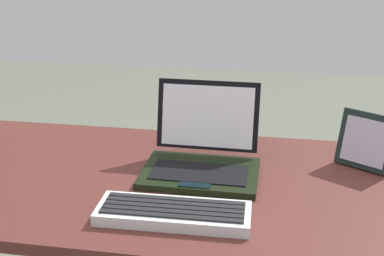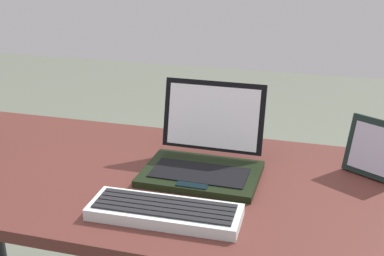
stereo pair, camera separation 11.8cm
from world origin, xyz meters
The scene contains 4 objects.
desk centered at (0.00, 0.00, 0.67)m, with size 1.73×0.65×0.74m.
laptop_front centered at (0.04, 0.06, 0.79)m, with size 0.29×0.25×0.21m.
external_keyboard centered at (0.02, -0.18, 0.76)m, with size 0.33×0.12×0.03m.
photo_frame centered at (0.46, 0.15, 0.82)m, with size 0.14×0.11×0.15m.
Camera 2 is at (0.32, -1.06, 1.31)m, focal length 46.29 mm.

